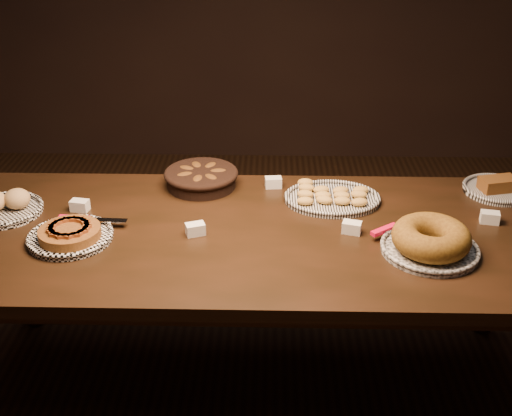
{
  "coord_description": "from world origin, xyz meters",
  "views": [
    {
      "loc": [
        0.06,
        -2.11,
        1.95
      ],
      "look_at": [
        0.0,
        0.05,
        0.82
      ],
      "focal_mm": 45.0,
      "sensor_mm": 36.0,
      "label": 1
    }
  ],
  "objects_px": {
    "buffet_table": "(255,247)",
    "madeleine_platter": "(332,197)",
    "bundt_cake_plate": "(430,241)",
    "apple_tart_plate": "(70,234)"
  },
  "relations": [
    {
      "from": "bundt_cake_plate",
      "to": "apple_tart_plate",
      "type": "bearing_deg",
      "value": 157.57
    },
    {
      "from": "madeleine_platter",
      "to": "buffet_table",
      "type": "bearing_deg",
      "value": -158.23
    },
    {
      "from": "apple_tart_plate",
      "to": "madeleine_platter",
      "type": "height_order",
      "value": "apple_tart_plate"
    },
    {
      "from": "madeleine_platter",
      "to": "bundt_cake_plate",
      "type": "distance_m",
      "value": 0.51
    },
    {
      "from": "buffet_table",
      "to": "madeleine_platter",
      "type": "height_order",
      "value": "madeleine_platter"
    },
    {
      "from": "apple_tart_plate",
      "to": "madeleine_platter",
      "type": "xyz_separation_m",
      "value": [
        0.99,
        0.34,
        -0.0
      ]
    },
    {
      "from": "bundt_cake_plate",
      "to": "buffet_table",
      "type": "bearing_deg",
      "value": 147.35
    },
    {
      "from": "apple_tart_plate",
      "to": "madeleine_platter",
      "type": "relative_size",
      "value": 0.89
    },
    {
      "from": "madeleine_platter",
      "to": "apple_tart_plate",
      "type": "bearing_deg",
      "value": -178.54
    },
    {
      "from": "buffet_table",
      "to": "madeleine_platter",
      "type": "distance_m",
      "value": 0.41
    }
  ]
}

